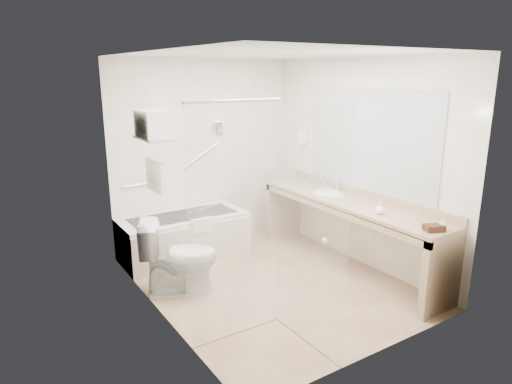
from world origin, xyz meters
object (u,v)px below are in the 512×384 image
bathtub (184,236)px  amenity_basket (434,228)px  water_bottle_left (323,185)px  vanity_counter (348,217)px  toilet (179,257)px

bathtub → amenity_basket: amenity_basket is taller
bathtub → water_bottle_left: bearing=-32.1°
vanity_counter → water_bottle_left: water_bottle_left is taller
bathtub → amenity_basket: size_ratio=8.73×
toilet → water_bottle_left: bearing=-66.6°
vanity_counter → water_bottle_left: 0.54m
bathtub → vanity_counter: vanity_counter is taller
toilet → amenity_basket: bearing=-107.1°
bathtub → toilet: (-0.45, -0.89, 0.12)m
toilet → water_bottle_left: size_ratio=3.68×
vanity_counter → amenity_basket: 1.25m
amenity_basket → bathtub: bearing=119.1°
bathtub → water_bottle_left: 1.90m
water_bottle_left → toilet: bearing=178.4°
toilet → bathtub: bearing=-1.9°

